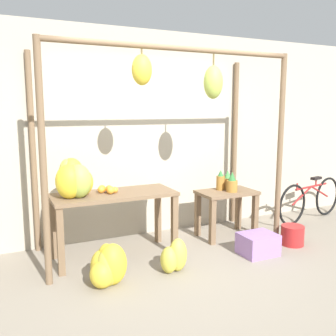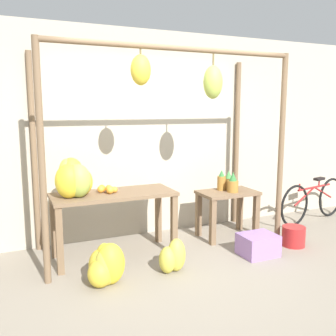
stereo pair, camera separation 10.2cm
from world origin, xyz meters
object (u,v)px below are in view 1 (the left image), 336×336
at_px(banana_pile_on_table, 74,180).
at_px(blue_bucket, 292,235).
at_px(pineapple_cluster, 227,182).
at_px(banana_pile_ground_right, 174,257).
at_px(parked_bicycle, 311,199).
at_px(fruit_crate_white, 258,244).
at_px(banana_pile_ground_left, 107,267).
at_px(orange_pile, 107,189).

distance_m(banana_pile_on_table, blue_bucket, 2.86).
relative_size(pineapple_cluster, banana_pile_ground_right, 0.84).
xyz_separation_m(banana_pile_ground_right, parked_bicycle, (2.80, 0.81, 0.17)).
distance_m(fruit_crate_white, blue_bucket, 0.62).
height_order(banana_pile_ground_right, parked_bicycle, parked_bicycle).
distance_m(pineapple_cluster, fruit_crate_white, 0.98).
relative_size(banana_pile_ground_left, blue_bucket, 1.53).
bearing_deg(orange_pile, parked_bicycle, 1.80).
distance_m(banana_pile_ground_left, parked_bicycle, 3.63).
distance_m(banana_pile_ground_left, blue_bucket, 2.50).
relative_size(orange_pile, banana_pile_ground_right, 0.62).
distance_m(banana_pile_on_table, pineapple_cluster, 2.11).
bearing_deg(fruit_crate_white, blue_bucket, 7.04).
bearing_deg(orange_pile, banana_pile_on_table, -175.13).
distance_m(fruit_crate_white, parked_bicycle, 1.85).
bearing_deg(banana_pile_ground_right, parked_bicycle, 16.20).
xyz_separation_m(banana_pile_ground_left, fruit_crate_white, (1.88, 0.00, -0.06)).
height_order(pineapple_cluster, banana_pile_ground_right, pineapple_cluster).
xyz_separation_m(banana_pile_ground_right, fruit_crate_white, (1.14, 0.01, -0.04)).
bearing_deg(parked_bicycle, banana_pile_ground_right, -163.80).
bearing_deg(pineapple_cluster, orange_pile, -177.97).
relative_size(pineapple_cluster, parked_bicycle, 0.20).
distance_m(banana_pile_ground_left, banana_pile_ground_right, 0.74).
height_order(banana_pile_ground_left, blue_bucket, banana_pile_ground_left).
distance_m(banana_pile_on_table, fruit_crate_white, 2.32).
height_order(orange_pile, pineapple_cluster, pineapple_cluster).
relative_size(banana_pile_on_table, blue_bucket, 1.75).
xyz_separation_m(pineapple_cluster, parked_bicycle, (1.61, 0.04, -0.42)).
bearing_deg(blue_bucket, orange_pile, 164.85).
distance_m(banana_pile_on_table, orange_pile, 0.41).
distance_m(orange_pile, parked_bicycle, 3.36).
xyz_separation_m(orange_pile, fruit_crate_white, (1.67, -0.70, -0.69)).
xyz_separation_m(orange_pile, parked_bicycle, (3.33, 0.10, -0.49)).
relative_size(banana_pile_on_table, fruit_crate_white, 1.20).
relative_size(banana_pile_ground_right, blue_bucket, 1.25).
height_order(orange_pile, blue_bucket, orange_pile).
distance_m(orange_pile, banana_pile_ground_right, 1.10).
xyz_separation_m(banana_pile_on_table, orange_pile, (0.38, 0.03, -0.15)).
height_order(orange_pile, fruit_crate_white, orange_pile).
bearing_deg(banana_pile_ground_left, parked_bicycle, 12.78).
bearing_deg(fruit_crate_white, banana_pile_on_table, 162.09).
bearing_deg(parked_bicycle, orange_pile, -178.20).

